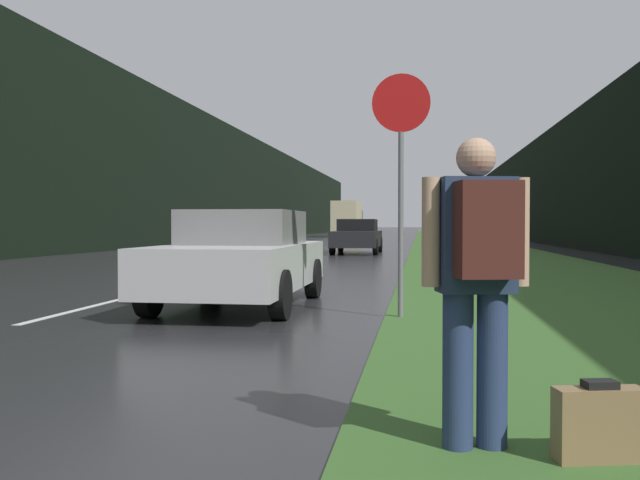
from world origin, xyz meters
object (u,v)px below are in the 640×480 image
object	(u,v)px
suitcase	(600,425)
delivery_truck	(348,218)
hitchhiker_with_backpack	(478,272)
stop_sign	(401,166)
car_passing_near	(241,258)
car_passing_far	(357,236)

from	to	relation	value
suitcase	delivery_truck	xyz separation A→B (m)	(-7.92, 61.86, 1.60)
suitcase	hitchhiker_with_backpack	bearing A→B (deg)	158.72
stop_sign	car_passing_near	xyz separation A→B (m)	(-2.39, 0.98, -1.26)
stop_sign	suitcase	world-z (taller)	stop_sign
car_passing_near	delivery_truck	distance (m)	55.82
car_passing_near	delivery_truck	xyz separation A→B (m)	(-4.37, 55.63, 1.08)
hitchhiker_with_backpack	stop_sign	bearing A→B (deg)	83.22
hitchhiker_with_backpack	car_passing_near	bearing A→B (deg)	102.72
car_passing_near	delivery_truck	world-z (taller)	delivery_truck
stop_sign	car_passing_near	world-z (taller)	stop_sign
suitcase	car_passing_near	size ratio (longest dim) A/B	0.11
hitchhiker_with_backpack	delivery_truck	distance (m)	62.21
stop_sign	car_passing_far	distance (m)	19.86
stop_sign	hitchhiker_with_backpack	bearing A→B (deg)	-83.86
suitcase	stop_sign	bearing A→B (deg)	89.49
hitchhiker_with_backpack	car_passing_near	xyz separation A→B (m)	(-2.95, 6.14, -0.25)
suitcase	car_passing_near	bearing A→B (deg)	106.74
hitchhiker_with_backpack	car_passing_far	bearing A→B (deg)	83.85
hitchhiker_with_backpack	suitcase	xyz separation A→B (m)	(0.60, -0.09, -0.77)
stop_sign	suitcase	bearing A→B (deg)	-77.59
hitchhiker_with_backpack	suitcase	size ratio (longest dim) A/B	3.54
stop_sign	hitchhiker_with_backpack	xyz separation A→B (m)	(0.56, -5.16, -1.02)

